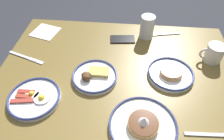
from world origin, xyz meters
TOP-DOWN VIEW (x-y plane):
  - ground_plane at (0.00, 0.00)m, footprint 6.00×6.00m
  - dining_table at (0.00, 0.00)m, footprint 1.22×0.93m
  - plate_near_main at (-0.26, -0.03)m, footprint 0.23×0.23m
  - plate_center_pancakes at (-0.12, 0.26)m, footprint 0.28×0.28m
  - plate_far_companion at (0.36, 0.17)m, footprint 0.23×0.23m
  - plate_far_side at (0.11, 0.02)m, footprint 0.22×0.22m
  - coffee_mug at (-0.49, -0.16)m, footprint 0.12×0.09m
  - drinking_glass at (-0.14, -0.34)m, footprint 0.08×0.08m
  - cell_phone at (-0.01, -0.30)m, footprint 0.15×0.09m
  - paper_napkin at (0.48, -0.33)m, footprint 0.18×0.17m
  - fork_near at (-0.27, -0.37)m, footprint 0.18×0.05m
  - fork_far at (-0.37, 0.27)m, footprint 0.19×0.03m
  - butter_knife at (0.51, -0.09)m, footprint 0.22×0.09m

SIDE VIEW (x-z plane):
  - ground_plane at x=0.00m, z-range 0.00..0.00m
  - dining_table at x=0.00m, z-range 0.25..0.97m
  - paper_napkin at x=0.48m, z-range 0.73..0.73m
  - butter_knife at x=0.51m, z-range 0.73..0.73m
  - fork_far at x=-0.37m, z-range 0.73..0.73m
  - fork_near at x=-0.27m, z-range 0.73..0.73m
  - cell_phone at x=-0.01m, z-range 0.73..0.74m
  - plate_far_companion at x=0.36m, z-range 0.72..0.76m
  - plate_far_side at x=0.11m, z-range 0.72..0.77m
  - plate_near_main at x=-0.26m, z-range 0.72..0.76m
  - plate_center_pancakes at x=-0.12m, z-range 0.71..0.78m
  - coffee_mug at x=-0.49m, z-range 0.73..0.83m
  - drinking_glass at x=-0.14m, z-range 0.72..0.86m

